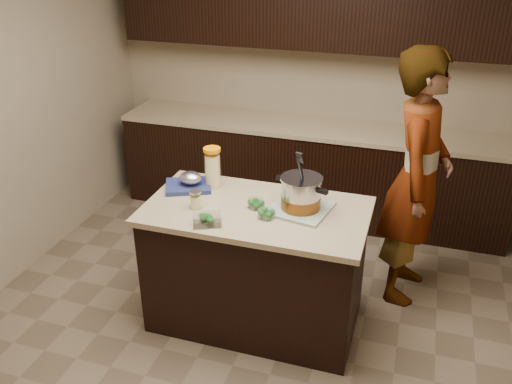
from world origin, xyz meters
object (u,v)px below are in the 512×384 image
lemonade_pitcher (213,169)px  stock_pot (301,195)px  island (256,266)px  person (417,180)px

lemonade_pitcher → stock_pot: bearing=-13.2°
island → person: 1.29m
island → stock_pot: size_ratio=3.81×
person → lemonade_pitcher: bearing=115.5°
island → stock_pot: bearing=13.4°
lemonade_pitcher → person: person is taller
stock_pot → island: bearing=-147.0°
island → stock_pot: stock_pot is taller
stock_pot → person: size_ratio=0.20×
lemonade_pitcher → island: bearing=-29.9°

